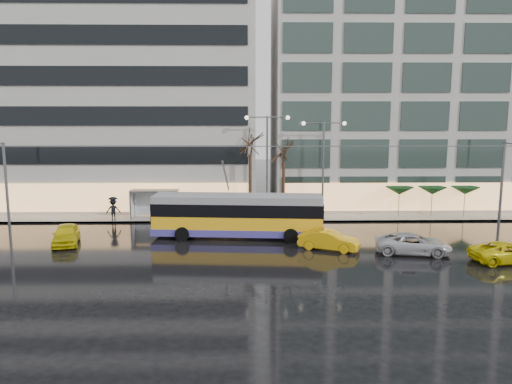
{
  "coord_description": "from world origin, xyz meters",
  "views": [
    {
      "loc": [
        0.17,
        -33.29,
        9.31
      ],
      "look_at": [
        0.9,
        5.0,
        3.32
      ],
      "focal_mm": 35.0,
      "sensor_mm": 36.0,
      "label": 1
    }
  ],
  "objects_px": {
    "bus_shelter": "(151,197)",
    "taxi_a": "(66,234)",
    "trolleybus": "(238,217)",
    "street_lamp_near": "(267,152)"
  },
  "relations": [
    {
      "from": "trolleybus",
      "to": "bus_shelter",
      "type": "xyz_separation_m",
      "value": [
        -7.88,
        6.94,
        0.35
      ]
    },
    {
      "from": "trolleybus",
      "to": "taxi_a",
      "type": "bearing_deg",
      "value": -171.89
    },
    {
      "from": "bus_shelter",
      "to": "street_lamp_near",
      "type": "distance_m",
      "value": 11.14
    },
    {
      "from": "taxi_a",
      "to": "trolleybus",
      "type": "bearing_deg",
      "value": -5.41
    },
    {
      "from": "bus_shelter",
      "to": "taxi_a",
      "type": "height_order",
      "value": "bus_shelter"
    },
    {
      "from": "trolleybus",
      "to": "bus_shelter",
      "type": "height_order",
      "value": "trolleybus"
    },
    {
      "from": "bus_shelter",
      "to": "taxi_a",
      "type": "xyz_separation_m",
      "value": [
        -4.48,
        -8.7,
        -1.23
      ]
    },
    {
      "from": "bus_shelter",
      "to": "taxi_a",
      "type": "distance_m",
      "value": 9.86
    },
    {
      "from": "trolleybus",
      "to": "taxi_a",
      "type": "xyz_separation_m",
      "value": [
        -12.36,
        -1.76,
        -0.88
      ]
    },
    {
      "from": "trolleybus",
      "to": "taxi_a",
      "type": "height_order",
      "value": "trolleybus"
    }
  ]
}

